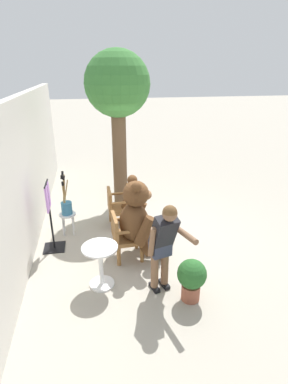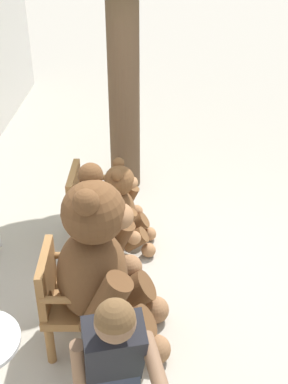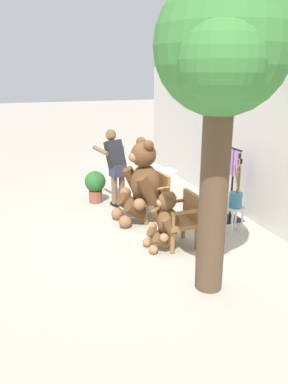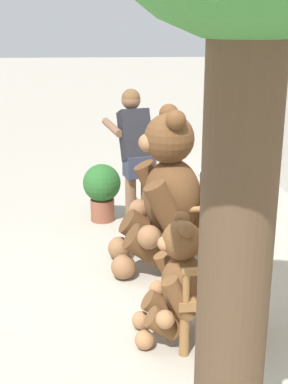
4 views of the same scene
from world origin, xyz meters
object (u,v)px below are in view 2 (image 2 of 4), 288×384
at_px(wooden_chair_left, 71,296).
at_px(wooden_chair_right, 93,208).
at_px(teddy_bear_small, 123,208).
at_px(person_visitor, 114,368).
at_px(teddy_bear_large, 103,268).

bearing_deg(wooden_chair_left, wooden_chair_right, 0.00).
bearing_deg(teddy_bear_small, wooden_chair_left, 166.44).
height_order(wooden_chair_left, person_visitor, person_visitor).
relative_size(wooden_chair_right, person_visitor, 0.55).
xyz_separation_m(teddy_bear_large, person_visitor, (-1.04, -0.20, 0.17)).
relative_size(wooden_chair_left, wooden_chair_right, 1.00).
height_order(teddy_bear_large, person_visitor, person_visitor).
bearing_deg(person_visitor, teddy_bear_large, 10.87).
relative_size(teddy_bear_large, person_visitor, 0.99).
bearing_deg(teddy_bear_large, wooden_chair_left, 91.86).
bearing_deg(teddy_bear_large, teddy_bear_small, -1.38).
bearing_deg(person_visitor, wooden_chair_right, 11.68).
relative_size(wooden_chair_left, person_visitor, 0.55).
relative_size(teddy_bear_small, person_visitor, 0.62).
bearing_deg(teddy_bear_small, teddy_bear_large, 178.62).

